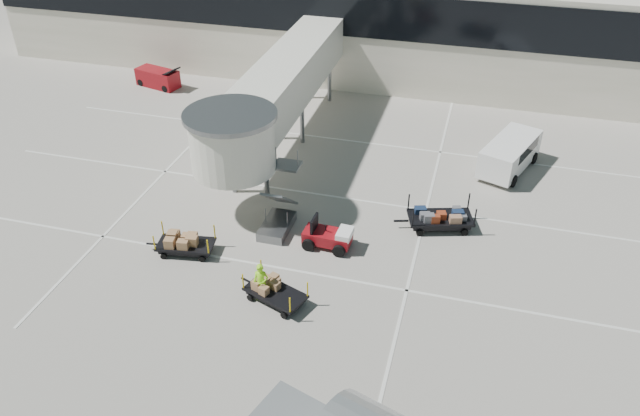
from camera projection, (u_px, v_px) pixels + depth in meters
The scene contains 11 objects.
ground at pixel (271, 295), 28.76m from camera, with size 140.00×140.00×0.00m, color #BCB4A8.
lane_markings at pixel (313, 190), 36.40m from camera, with size 40.00×30.00×0.02m.
terminal at pixel (386, 19), 50.61m from camera, with size 64.00×12.11×15.20m.
jet_bridge at pixel (273, 96), 37.12m from camera, with size 5.70×20.40×6.03m.
baggage_tug at pixel (329, 237), 31.60m from camera, with size 2.52×1.66×1.61m.
suitcase_cart at pixel (439, 218), 32.99m from camera, with size 4.22×2.59×1.62m.
box_cart_near at pixel (275, 292), 28.15m from camera, with size 3.51×2.30×1.36m.
box_cart_far at pixel (187, 245), 31.11m from camera, with size 3.55×1.82×1.36m.
ground_worker at pixel (261, 282), 28.03m from camera, with size 0.71×0.46×1.95m, color #85DB17.
minivan at pixel (511, 152), 37.89m from camera, with size 3.74×5.56×1.96m.
belt_loader at pixel (158, 78), 49.05m from camera, with size 3.91×2.27×1.78m.
Camera 1 is at (7.98, -20.34, 19.28)m, focal length 35.00 mm.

